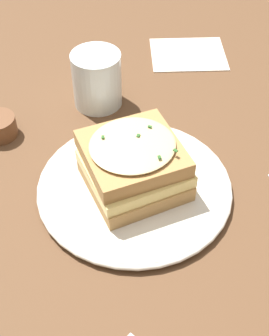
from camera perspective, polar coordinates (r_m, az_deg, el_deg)
ground_plane at (r=0.64m, az=1.36°, el=-2.70°), size 2.40×2.40×0.00m
dinner_plate at (r=0.63m, az=-0.00°, el=-2.15°), size 0.26×0.26×0.01m
sandwich at (r=0.61m, az=-0.11°, el=0.50°), size 0.16×0.16×0.07m
water_glass at (r=0.76m, az=-4.60°, el=10.70°), size 0.08×0.08×0.09m
napkin at (r=0.90m, az=6.56°, el=13.67°), size 0.14×0.11×0.00m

